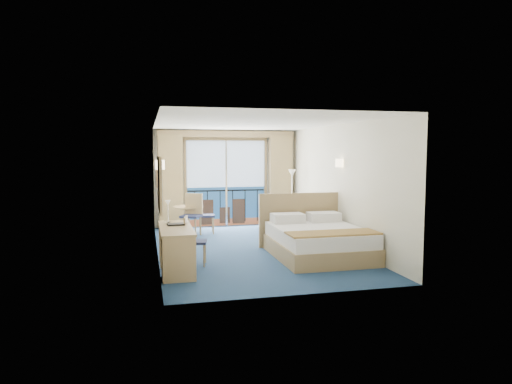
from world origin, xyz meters
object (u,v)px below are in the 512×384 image
armchair (296,219)px  table_chair_b (192,212)px  desk (178,252)px  table_chair_a (203,213)px  round_table (188,213)px  desk_chair (192,238)px  bed (317,240)px  floor_lamp (292,184)px  nightstand (322,230)px

armchair → table_chair_b: bearing=-36.0°
desk → table_chair_a: bearing=77.0°
round_table → desk_chair: bearing=-94.1°
bed → desk_chair: bearing=-177.2°
bed → desk: (-2.82, -0.88, 0.10)m
armchair → floor_lamp: floor_lamp is taller
desk_chair → table_chair_a: size_ratio=0.95×
armchair → floor_lamp: 1.02m
desk_chair → table_chair_b: 2.99m
bed → desk: size_ratio=1.36×
nightstand → armchair: 1.42m
nightstand → desk_chair: 3.55m
bed → desk_chair: 2.53m
desk → desk_chair: (0.30, 0.75, 0.08)m
desk_chair → table_chair_a: 3.28m
nightstand → table_chair_a: size_ratio=0.53×
bed → armchair: bearing=80.0°
armchair → desk_chair: bearing=8.9°
desk → round_table: (0.54, 4.14, 0.10)m
nightstand → desk_chair: desk_chair is taller
desk → bed: bearing=17.3°
desk → armchair: bearing=48.1°
nightstand → round_table: round_table is taller
bed → desk: bed is taller
table_chair_b → armchair: bearing=26.1°
nightstand → table_chair_b: size_ratio=0.48×
table_chair_a → nightstand: bearing=-118.0°
armchair → table_chair_b: 2.72m
floor_lamp → desk: bearing=-128.7°
floor_lamp → table_chair_b: 2.88m
nightstand → armchair: armchair is taller
round_table → armchair: bearing=-9.0°
nightstand → desk_chair: bearing=-154.2°
bed → table_chair_b: bearing=127.8°
floor_lamp → table_chair_a: bearing=-174.5°
round_table → nightstand: bearing=-32.0°
round_table → table_chair_a: bearing=-24.6°
desk_chair → table_chair_b: size_ratio=0.86×
bed → table_chair_a: 3.64m
round_table → desk: bearing=-97.5°
desk → table_chair_b: (0.61, 3.73, 0.16)m
nightstand → table_chair_b: bearing=153.6°
nightstand → armchair: bearing=97.1°
round_table → table_chair_b: bearing=-80.8°
armchair → table_chair_b: table_chair_b is taller
round_table → table_chair_a: (0.37, -0.17, 0.01)m
floor_lamp → table_chair_b: floor_lamp is taller
desk_chair → nightstand: bearing=-53.0°
nightstand → desk: bearing=-146.7°
floor_lamp → desk: size_ratio=0.98×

